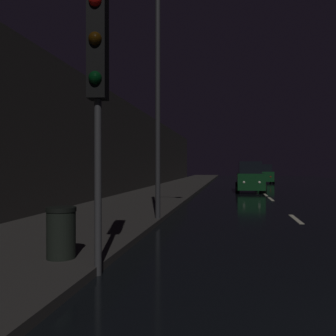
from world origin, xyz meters
TOP-DOWN VIEW (x-y plane):
  - ground at (0.00, 24.50)m, footprint 25.63×84.00m
  - sidewalk_left at (-6.62, 24.50)m, footprint 4.40×84.00m
  - building_facade_left at (-9.22, 21.00)m, footprint 0.80×63.00m
  - lane_centerline at (0.00, 15.87)m, footprint 0.16×27.29m
  - traffic_light_near_left at (-4.41, 2.65)m, footprint 0.34×0.47m
  - streetlamp_overhead at (-4.09, 8.24)m, footprint 1.70×0.44m
  - trash_bin_curbside at (-5.27, 3.06)m, footprint 0.55×0.55m
  - car_approaching_headlights at (-0.84, 23.20)m, footprint 1.98×4.29m
  - car_distant_taillights at (1.44, 37.38)m, footprint 1.87×4.04m

SIDE VIEW (x-z plane):
  - ground at x=0.00m, z-range -0.02..0.00m
  - lane_centerline at x=0.00m, z-range 0.00..0.01m
  - sidewalk_left at x=-6.62m, z-range 0.00..0.15m
  - trash_bin_curbside at x=-5.27m, z-range 0.15..1.08m
  - car_distant_taillights at x=1.44m, z-range -0.09..1.95m
  - car_approaching_headlights at x=-0.84m, z-range -0.09..2.07m
  - building_facade_left at x=-9.22m, z-range 0.00..6.02m
  - traffic_light_near_left at x=-4.41m, z-range 1.09..5.94m
  - streetlamp_overhead at x=-4.09m, z-range 1.22..9.11m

